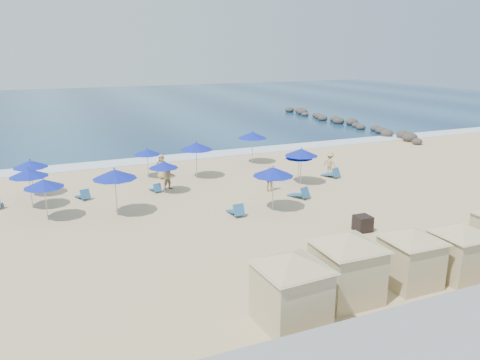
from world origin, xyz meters
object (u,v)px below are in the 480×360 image
Objects in this scene: umbrella_5 at (163,165)px; umbrella_6 at (273,172)px; umbrella_3 at (115,174)px; beachgoer_1 at (269,179)px; cabana_3 at (460,243)px; umbrella_4 at (147,152)px; umbrella_9 at (299,156)px; trash_bin at (363,223)px; cabana_0 at (291,279)px; umbrella_7 at (196,146)px; umbrella_1 at (44,183)px; cabana_1 at (347,257)px; cabana_2 at (411,249)px; umbrella_2 at (30,164)px; rock_jetty at (343,122)px; beachgoer_0 at (169,177)px; umbrella_10 at (301,152)px; beachgoer_2 at (330,163)px; beachgoer_3 at (162,167)px; umbrella_8 at (252,135)px; umbrella_0 at (29,173)px.

umbrella_6 reaches higher than umbrella_5.
beachgoer_1 is (9.83, 0.77, -1.57)m from umbrella_3.
cabana_3 is 1.48× the size of umbrella_3.
umbrella_9 is (9.22, -5.37, 0.01)m from umbrella_4.
beachgoer_1 is (1.55, 3.46, -1.49)m from umbrella_6.
trash_bin is 0.18× the size of cabana_0.
umbrella_7 is at bearing 81.13° from cabana_0.
umbrella_1 is 9.44m from umbrella_4.
cabana_1 is 1.68× the size of umbrella_3.
cabana_2 is at bearing -84.83° from umbrella_6.
trash_bin is 0.33× the size of umbrella_1.
cabana_0 is 1.90× the size of umbrella_2.
umbrella_5 is at bearing 41.21° from umbrella_3.
beachgoer_1 is (0.66, 13.33, -0.68)m from cabana_2.
umbrella_2 is 10.74m from umbrella_7.
umbrella_2 is at bearing 160.46° from umbrella_5.
rock_jetty is 32.04m from beachgoer_0.
cabana_1 is 13.74m from beachgoer_1.
cabana_0 is 2.68× the size of beachgoer_0.
umbrella_7 is (-2.65, 18.23, 0.83)m from cabana_2.
umbrella_1 is 0.93× the size of umbrella_10.
beachgoer_1 is 0.97× the size of beachgoer_2.
trash_bin is 0.45× the size of beachgoer_3.
beachgoer_1 is 8.03m from beachgoer_3.
umbrella_1 is at bearing 163.79° from umbrella_6.
umbrella_7 reaches higher than beachgoer_3.
rock_jetty is at bearing 47.69° from umbrella_6.
beachgoer_2 is (3.33, 1.44, -1.40)m from umbrella_10.
umbrella_6 reaches higher than umbrella_1.
umbrella_7 is 1.04× the size of umbrella_10.
rock_jetty is 9.99× the size of umbrella_8.
umbrella_6 is at bearing 102.60° from beachgoer_2.
umbrella_8 is at bearing -143.65° from rock_jetty.
beachgoer_0 is (-8.02, -4.39, -1.47)m from umbrella_8.
umbrella_6 is 8.55m from umbrella_7.
umbrella_4 is at bearing 84.81° from beachgoer_0.
trash_bin is at bearing -93.58° from umbrella_8.
umbrella_1 is (-12.75, 13.31, 0.58)m from cabana_2.
umbrella_8 is at bearing 25.26° from umbrella_1.
cabana_0 reaches higher than umbrella_8.
umbrella_0 is 2.54m from umbrella_1.
umbrella_3 is at bearing 126.14° from cabana_2.
beachgoer_0 is at bearing 125.84° from trash_bin.
umbrella_2 is at bearing -155.33° from rock_jetty.
cabana_0 is 0.98× the size of cabana_1.
umbrella_4 is (6.93, 6.40, -0.17)m from umbrella_1.
umbrella_7 and umbrella_8 have the same top height.
umbrella_3 reaches higher than beachgoer_1.
umbrella_4 is at bearing 27.41° from umbrella_0.
beachgoer_1 is (-2.17, -7.34, -1.51)m from umbrella_8.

